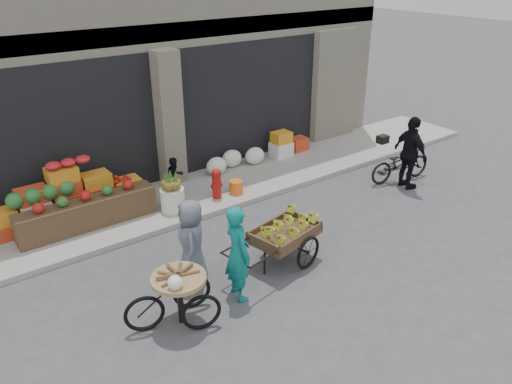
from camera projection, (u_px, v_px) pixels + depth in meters
ground at (310, 280)px, 8.73m from camera, size 80.00×80.00×0.00m
sidewalk at (192, 195)px, 11.68m from camera, size 18.00×2.20×0.12m
building at (110, 30)px, 13.12m from camera, size 14.00×6.45×7.00m
fruit_display at (79, 195)px, 10.28m from camera, size 3.10×1.12×1.24m
pineapple_bin at (173, 199)px, 10.78m from camera, size 0.52×0.52×0.50m
fire_hydrant at (217, 182)px, 11.28m from camera, size 0.22×0.22×0.71m
orange_bucket at (236, 187)px, 11.61m from camera, size 0.32×0.32×0.30m
right_bay_goods at (265, 151)px, 13.37m from camera, size 3.35×0.60×0.70m
seated_person at (175, 177)px, 11.34m from camera, size 0.51×0.43×0.93m
banana_cart at (283, 232)px, 8.96m from camera, size 2.22×1.23×0.88m
vendor_woman at (238, 253)px, 7.98m from camera, size 0.46×0.65×1.66m
tricycle_cart at (179, 292)px, 7.50m from camera, size 1.46×1.03×0.95m
vendor_grey at (192, 242)px, 8.39m from camera, size 0.79×0.90×1.55m
bicycle at (400, 163)px, 12.43m from camera, size 1.80×0.92×0.90m
cyclist at (410, 153)px, 11.85m from camera, size 0.63×1.11×1.78m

